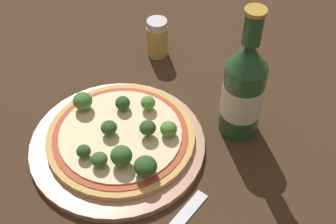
{
  "coord_description": "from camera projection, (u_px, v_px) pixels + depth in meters",
  "views": [
    {
      "loc": [
        0.43,
        -0.23,
        0.59
      ],
      "look_at": [
        0.02,
        0.07,
        0.06
      ],
      "focal_mm": 50.0,
      "sensor_mm": 36.0,
      "label": 1
    }
  ],
  "objects": [
    {
      "name": "broccoli_floret_9",
      "position": [
        121.0,
        156.0,
        0.69
      ],
      "size": [
        0.03,
        0.03,
        0.03
      ],
      "color": "#6B8E51",
      "rests_on": "pizza"
    },
    {
      "name": "ground_plane",
      "position": [
        128.0,
        151.0,
        0.76
      ],
      "size": [
        3.0,
        3.0,
        0.0
      ],
      "primitive_type": "plane",
      "color": "#3D2819"
    },
    {
      "name": "broccoli_floret_3",
      "position": [
        99.0,
        159.0,
        0.7
      ],
      "size": [
        0.03,
        0.03,
        0.02
      ],
      "color": "#6B8E51",
      "rests_on": "pizza"
    },
    {
      "name": "broccoli_floret_8",
      "position": [
        148.0,
        103.0,
        0.78
      ],
      "size": [
        0.02,
        0.02,
        0.03
      ],
      "color": "#6B8E51",
      "rests_on": "pizza"
    },
    {
      "name": "broccoli_floret_4",
      "position": [
        169.0,
        129.0,
        0.74
      ],
      "size": [
        0.03,
        0.03,
        0.03
      ],
      "color": "#6B8E51",
      "rests_on": "pizza"
    },
    {
      "name": "broccoli_floret_7",
      "position": [
        83.0,
        101.0,
        0.78
      ],
      "size": [
        0.03,
        0.03,
        0.03
      ],
      "color": "#6B8E51",
      "rests_on": "pizza"
    },
    {
      "name": "broccoli_floret_5",
      "position": [
        148.0,
        128.0,
        0.73
      ],
      "size": [
        0.03,
        0.03,
        0.03
      ],
      "color": "#6B8E51",
      "rests_on": "pizza"
    },
    {
      "name": "broccoli_floret_6",
      "position": [
        145.0,
        166.0,
        0.68
      ],
      "size": [
        0.03,
        0.03,
        0.03
      ],
      "color": "#6B8E51",
      "rests_on": "pizza"
    },
    {
      "name": "broccoli_floret_2",
      "position": [
        84.0,
        151.0,
        0.71
      ],
      "size": [
        0.02,
        0.02,
        0.02
      ],
      "color": "#6B8E51",
      "rests_on": "pizza"
    },
    {
      "name": "pizza",
      "position": [
        119.0,
        137.0,
        0.75
      ],
      "size": [
        0.24,
        0.24,
        0.01
      ],
      "color": "tan",
      "rests_on": "plate"
    },
    {
      "name": "broccoli_floret_0",
      "position": [
        123.0,
        103.0,
        0.78
      ],
      "size": [
        0.02,
        0.02,
        0.02
      ],
      "color": "#6B8E51",
      "rests_on": "pizza"
    },
    {
      "name": "broccoli_floret_1",
      "position": [
        109.0,
        128.0,
        0.74
      ],
      "size": [
        0.03,
        0.03,
        0.02
      ],
      "color": "#6B8E51",
      "rests_on": "pizza"
    },
    {
      "name": "pepper_shaker",
      "position": [
        157.0,
        38.0,
        0.9
      ],
      "size": [
        0.04,
        0.04,
        0.08
      ],
      "color": "tan",
      "rests_on": "ground_plane"
    },
    {
      "name": "plate",
      "position": [
        118.0,
        145.0,
        0.76
      ],
      "size": [
        0.28,
        0.28,
        0.01
      ],
      "color": "tan",
      "rests_on": "ground_plane"
    },
    {
      "name": "beer_bottle",
      "position": [
        244.0,
        89.0,
        0.73
      ],
      "size": [
        0.07,
        0.07,
        0.24
      ],
      "color": "#234C28",
      "rests_on": "ground_plane"
    }
  ]
}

